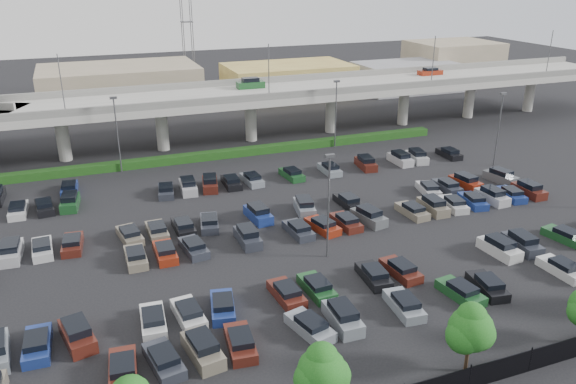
% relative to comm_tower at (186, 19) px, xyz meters
% --- Properties ---
extents(ground, '(280.00, 280.00, 0.00)m').
position_rel_comm_tower_xyz_m(ground, '(-4.00, -74.00, -15.61)').
color(ground, black).
extents(overpass, '(150.00, 13.00, 15.80)m').
position_rel_comm_tower_xyz_m(overpass, '(-4.25, -41.97, -8.64)').
color(overpass, '#9A9992').
rests_on(overpass, ground).
extents(hedge, '(66.00, 1.60, 1.10)m').
position_rel_comm_tower_xyz_m(hedge, '(-4.00, -49.00, -15.06)').
color(hedge, '#133810').
rests_on(hedge, ground).
extents(fence, '(70.00, 0.10, 2.00)m').
position_rel_comm_tower_xyz_m(fence, '(-4.05, -102.00, -14.71)').
color(fence, black).
rests_on(fence, ground).
extents(tree_row, '(65.07, 3.66, 5.94)m').
position_rel_comm_tower_xyz_m(tree_row, '(-3.30, -100.53, -12.09)').
color(tree_row, '#332316').
rests_on(tree_row, ground).
extents(parked_cars, '(62.95, 41.62, 1.67)m').
position_rel_comm_tower_xyz_m(parked_cars, '(-5.32, -76.71, -14.99)').
color(parked_cars, '#515458').
rests_on(parked_cars, ground).
extents(light_poles, '(66.90, 48.38, 10.30)m').
position_rel_comm_tower_xyz_m(light_poles, '(-8.12, -72.00, -9.37)').
color(light_poles, '#4A4B4F').
rests_on(light_poles, ground).
extents(distant_buildings, '(138.00, 24.00, 9.00)m').
position_rel_comm_tower_xyz_m(distant_buildings, '(8.38, -12.19, -11.87)').
color(distant_buildings, gray).
rests_on(distant_buildings, ground).
extents(comm_tower, '(2.40, 2.40, 30.00)m').
position_rel_comm_tower_xyz_m(comm_tower, '(0.00, 0.00, 0.00)').
color(comm_tower, '#4A4B4F').
rests_on(comm_tower, ground).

